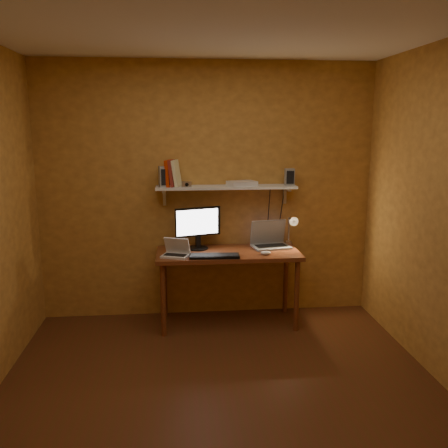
{
  "coord_description": "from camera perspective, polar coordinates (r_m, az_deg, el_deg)",
  "views": [
    {
      "loc": [
        -0.29,
        -3.2,
        1.96
      ],
      "look_at": [
        0.13,
        1.18,
        1.05
      ],
      "focal_mm": 38.0,
      "sensor_mm": 36.0,
      "label": 1
    }
  ],
  "objects": [
    {
      "name": "laptop",
      "position": [
        4.86,
        5.51,
        -1.91
      ],
      "size": [
        0.4,
        0.32,
        0.27
      ],
      "rotation": [
        0.0,
        0.0,
        0.16
      ],
      "color": "gray",
      "rests_on": "desk"
    },
    {
      "name": "netbook",
      "position": [
        4.5,
        -5.78,
        -3.27
      ],
      "size": [
        0.29,
        0.25,
        0.18
      ],
      "rotation": [
        0.0,
        0.0,
        -0.36
      ],
      "color": "white",
      "rests_on": "desk"
    },
    {
      "name": "speaker_left",
      "position": [
        4.69,
        -7.13,
        5.68
      ],
      "size": [
        0.13,
        0.13,
        0.2
      ],
      "primitive_type": "cube",
      "rotation": [
        0.0,
        0.0,
        0.18
      ],
      "color": "gray",
      "rests_on": "wall_shelf"
    },
    {
      "name": "desk_lamp",
      "position": [
        4.85,
        8.13,
        -0.32
      ],
      "size": [
        0.09,
        0.23,
        0.38
      ],
      "color": "silver",
      "rests_on": "desk"
    },
    {
      "name": "wall_shelf",
      "position": [
        4.74,
        0.28,
        4.42
      ],
      "size": [
        1.4,
        0.25,
        0.21
      ],
      "color": "white",
      "rests_on": "room"
    },
    {
      "name": "shelf_camera",
      "position": [
        4.63,
        -4.55,
        4.77
      ],
      "size": [
        0.1,
        0.05,
        0.06
      ],
      "color": "silver",
      "rests_on": "wall_shelf"
    },
    {
      "name": "desk",
      "position": [
        4.69,
        0.51,
        -4.32
      ],
      "size": [
        1.4,
        0.6,
        0.75
      ],
      "color": "brown",
      "rests_on": "ground"
    },
    {
      "name": "books",
      "position": [
        4.71,
        -6.19,
        6.09
      ],
      "size": [
        0.17,
        0.19,
        0.26
      ],
      "color": "#B82804",
      "rests_on": "wall_shelf"
    },
    {
      "name": "router",
      "position": [
        4.76,
        2.17,
        4.91
      ],
      "size": [
        0.32,
        0.26,
        0.05
      ],
      "primitive_type": "cube",
      "rotation": [
        0.0,
        0.0,
        0.31
      ],
      "color": "white",
      "rests_on": "wall_shelf"
    },
    {
      "name": "monitor",
      "position": [
        4.71,
        -3.16,
        -0.22
      ],
      "size": [
        0.45,
        0.25,
        0.42
      ],
      "rotation": [
        0.0,
        0.0,
        0.3
      ],
      "color": "black",
      "rests_on": "desk"
    },
    {
      "name": "room",
      "position": [
        3.29,
        -0.25,
        0.11
      ],
      "size": [
        3.44,
        3.24,
        2.64
      ],
      "color": "#552815",
      "rests_on": "ground"
    },
    {
      "name": "keyboard",
      "position": [
        4.46,
        -1.15,
        -3.87
      ],
      "size": [
        0.48,
        0.18,
        0.02
      ],
      "primitive_type": "cube",
      "rotation": [
        0.0,
        0.0,
        -0.05
      ],
      "color": "black",
      "rests_on": "desk"
    },
    {
      "name": "speaker_right",
      "position": [
        4.84,
        7.88,
        5.64
      ],
      "size": [
        0.1,
        0.1,
        0.17
      ],
      "primitive_type": "cube",
      "rotation": [
        0.0,
        0.0,
        -0.05
      ],
      "color": "gray",
      "rests_on": "wall_shelf"
    },
    {
      "name": "mouse",
      "position": [
        4.56,
        5.05,
        -3.48
      ],
      "size": [
        0.11,
        0.07,
        0.04
      ],
      "primitive_type": "ellipsoid",
      "rotation": [
        0.0,
        0.0,
        -0.09
      ],
      "color": "white",
      "rests_on": "desk"
    }
  ]
}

